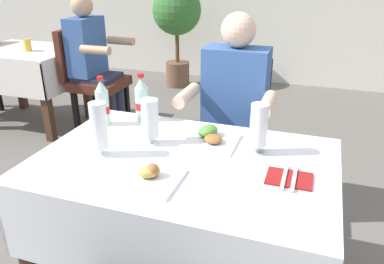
{
  "coord_description": "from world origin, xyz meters",
  "views": [
    {
      "loc": [
        0.53,
        -1.25,
        1.49
      ],
      "look_at": [
        0.04,
        0.17,
        0.83
      ],
      "focal_mm": 35.94,
      "sensor_mm": 36.0,
      "label": 1
    }
  ],
  "objects_px": {
    "napkin_cutlery_set": "(289,178)",
    "background_chair_right": "(90,76)",
    "plate_near_camera": "(150,176)",
    "cola_bottle_secondary": "(102,104)",
    "plate_far_diner": "(210,137)",
    "beer_glass_right": "(99,130)",
    "main_dining_table": "(184,194)",
    "beer_glass_middle": "(150,121)",
    "cola_bottle_primary": "(142,100)",
    "background_dining_table": "(28,69)",
    "potted_plant_corner": "(177,18)",
    "seated_diner_far": "(232,112)",
    "chair_far_diner_seat": "(229,129)",
    "beer_glass_left": "(258,129)",
    "background_table_tumbler": "(28,45)",
    "background_patron": "(93,59)"
  },
  "relations": [
    {
      "from": "potted_plant_corner",
      "to": "seated_diner_far",
      "type": "bearing_deg",
      "value": -62.78
    },
    {
      "from": "napkin_cutlery_set",
      "to": "background_chair_right",
      "type": "height_order",
      "value": "background_chair_right"
    },
    {
      "from": "cola_bottle_secondary",
      "to": "background_dining_table",
      "type": "distance_m",
      "value": 2.2
    },
    {
      "from": "cola_bottle_primary",
      "to": "cola_bottle_secondary",
      "type": "xyz_separation_m",
      "value": [
        -0.16,
        -0.12,
        0.0
      ]
    },
    {
      "from": "main_dining_table",
      "to": "beer_glass_left",
      "type": "relative_size",
      "value": 5.6
    },
    {
      "from": "seated_diner_far",
      "to": "cola_bottle_primary",
      "type": "bearing_deg",
      "value": -137.99
    },
    {
      "from": "plate_near_camera",
      "to": "cola_bottle_secondary",
      "type": "bearing_deg",
      "value": 136.5
    },
    {
      "from": "chair_far_diner_seat",
      "to": "background_table_tumbler",
      "type": "height_order",
      "value": "chair_far_diner_seat"
    },
    {
      "from": "cola_bottle_secondary",
      "to": "beer_glass_right",
      "type": "bearing_deg",
      "value": -60.92
    },
    {
      "from": "background_chair_right",
      "to": "background_table_tumbler",
      "type": "relative_size",
      "value": 8.82
    },
    {
      "from": "background_dining_table",
      "to": "seated_diner_far",
      "type": "bearing_deg",
      "value": -22.08
    },
    {
      "from": "cola_bottle_primary",
      "to": "seated_diner_far",
      "type": "bearing_deg",
      "value": 42.01
    },
    {
      "from": "background_chair_right",
      "to": "beer_glass_middle",
      "type": "bearing_deg",
      "value": -49.11
    },
    {
      "from": "seated_diner_far",
      "to": "plate_near_camera",
      "type": "height_order",
      "value": "seated_diner_far"
    },
    {
      "from": "beer_glass_right",
      "to": "background_dining_table",
      "type": "height_order",
      "value": "beer_glass_right"
    },
    {
      "from": "seated_diner_far",
      "to": "cola_bottle_primary",
      "type": "height_order",
      "value": "seated_diner_far"
    },
    {
      "from": "chair_far_diner_seat",
      "to": "beer_glass_right",
      "type": "distance_m",
      "value": 1.0
    },
    {
      "from": "beer_glass_right",
      "to": "seated_diner_far",
      "type": "bearing_deg",
      "value": 63.78
    },
    {
      "from": "beer_glass_middle",
      "to": "background_table_tumbler",
      "type": "xyz_separation_m",
      "value": [
        -1.9,
        1.45,
        -0.06
      ]
    },
    {
      "from": "beer_glass_middle",
      "to": "cola_bottle_primary",
      "type": "relative_size",
      "value": 0.85
    },
    {
      "from": "chair_far_diner_seat",
      "to": "beer_glass_middle",
      "type": "relative_size",
      "value": 4.66
    },
    {
      "from": "chair_far_diner_seat",
      "to": "background_table_tumbler",
      "type": "xyz_separation_m",
      "value": [
        -2.09,
        0.74,
        0.25
      ]
    },
    {
      "from": "beer_glass_middle",
      "to": "plate_near_camera",
      "type": "bearing_deg",
      "value": -66.17
    },
    {
      "from": "napkin_cutlery_set",
      "to": "background_chair_right",
      "type": "distance_m",
      "value": 2.53
    },
    {
      "from": "cola_bottle_secondary",
      "to": "background_patron",
      "type": "relative_size",
      "value": 0.2
    },
    {
      "from": "beer_glass_left",
      "to": "background_patron",
      "type": "relative_size",
      "value": 0.17
    },
    {
      "from": "beer_glass_middle",
      "to": "beer_glass_right",
      "type": "relative_size",
      "value": 0.89
    },
    {
      "from": "chair_far_diner_seat",
      "to": "seated_diner_far",
      "type": "distance_m",
      "value": 0.2
    },
    {
      "from": "background_table_tumbler",
      "to": "main_dining_table",
      "type": "bearing_deg",
      "value": -36.37
    },
    {
      "from": "chair_far_diner_seat",
      "to": "plate_far_diner",
      "type": "height_order",
      "value": "chair_far_diner_seat"
    },
    {
      "from": "seated_diner_far",
      "to": "background_table_tumbler",
      "type": "xyz_separation_m",
      "value": [
        -2.13,
        0.84,
        0.09
      ]
    },
    {
      "from": "cola_bottle_secondary",
      "to": "potted_plant_corner",
      "type": "distance_m",
      "value": 3.17
    },
    {
      "from": "chair_far_diner_seat",
      "to": "napkin_cutlery_set",
      "type": "xyz_separation_m",
      "value": [
        0.43,
        -0.83,
        0.2
      ]
    },
    {
      "from": "main_dining_table",
      "to": "beer_glass_right",
      "type": "distance_m",
      "value": 0.45
    },
    {
      "from": "plate_far_diner",
      "to": "beer_glass_right",
      "type": "bearing_deg",
      "value": -144.72
    },
    {
      "from": "cola_bottle_primary",
      "to": "napkin_cutlery_set",
      "type": "xyz_separation_m",
      "value": [
        0.78,
        -0.37,
        -0.1
      ]
    },
    {
      "from": "napkin_cutlery_set",
      "to": "cola_bottle_secondary",
      "type": "bearing_deg",
      "value": 165.03
    },
    {
      "from": "chair_far_diner_seat",
      "to": "beer_glass_left",
      "type": "relative_size",
      "value": 4.42
    },
    {
      "from": "main_dining_table",
      "to": "background_chair_right",
      "type": "distance_m",
      "value": 2.19
    },
    {
      "from": "beer_glass_right",
      "to": "cola_bottle_primary",
      "type": "bearing_deg",
      "value": 91.47
    },
    {
      "from": "background_chair_right",
      "to": "plate_near_camera",
      "type": "bearing_deg",
      "value": -51.44
    },
    {
      "from": "chair_far_diner_seat",
      "to": "background_chair_right",
      "type": "height_order",
      "value": "same"
    },
    {
      "from": "seated_diner_far",
      "to": "beer_glass_left",
      "type": "height_order",
      "value": "seated_diner_far"
    },
    {
      "from": "beer_glass_left",
      "to": "background_patron",
      "type": "bearing_deg",
      "value": 139.98
    },
    {
      "from": "cola_bottle_secondary",
      "to": "background_patron",
      "type": "xyz_separation_m",
      "value": [
        -0.94,
        1.38,
        -0.15
      ]
    },
    {
      "from": "beer_glass_middle",
      "to": "potted_plant_corner",
      "type": "xyz_separation_m",
      "value": [
        -1.11,
        3.2,
        0.01
      ]
    },
    {
      "from": "cola_bottle_primary",
      "to": "background_chair_right",
      "type": "distance_m",
      "value": 1.73
    },
    {
      "from": "napkin_cutlery_set",
      "to": "background_chair_right",
      "type": "relative_size",
      "value": 0.2
    },
    {
      "from": "main_dining_table",
      "to": "plate_near_camera",
      "type": "xyz_separation_m",
      "value": [
        -0.06,
        -0.2,
        0.19
      ]
    },
    {
      "from": "plate_near_camera",
      "to": "background_dining_table",
      "type": "height_order",
      "value": "plate_near_camera"
    }
  ]
}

